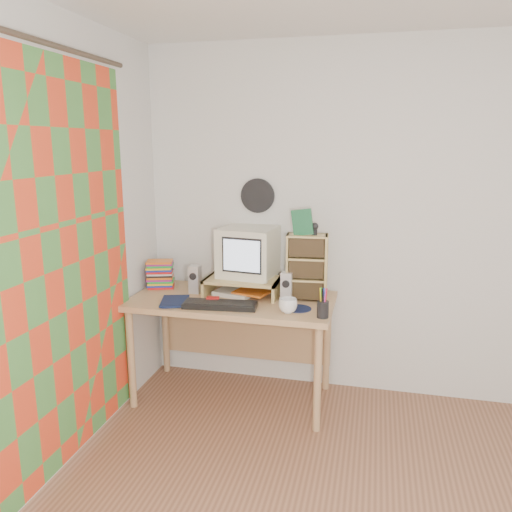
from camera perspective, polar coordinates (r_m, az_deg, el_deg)
The scene contains 19 objects.
back_wall at distance 3.59m, azimuth 14.87°, elevation 3.50°, with size 3.50×3.50×0.00m, color silver.
curtain at distance 2.87m, azimuth -21.22°, elevation -1.23°, with size 2.20×2.20×0.00m, color #E84120.
wall_disc at distance 3.65m, azimuth 0.19°, elevation 6.91°, with size 0.25×0.25×0.02m, color black.
desk at distance 3.58m, azimuth -2.46°, elevation -6.61°, with size 1.40×0.70×0.75m.
monitor_riser at distance 3.53m, azimuth -1.55°, elevation -2.98°, with size 0.52×0.30×0.12m.
crt_monitor at distance 3.53m, azimuth -1.07°, elevation 0.35°, with size 0.37×0.37×0.35m, color silver.
speaker_left at distance 3.60m, azimuth -6.99°, elevation -2.64°, with size 0.08×0.08×0.20m, color silver.
speaker_right at distance 3.40m, azimuth 3.54°, elevation -3.52°, with size 0.08×0.08×0.20m, color silver.
keyboard at distance 3.30m, azimuth -4.10°, elevation -5.59°, with size 0.48×0.16×0.03m, color black.
dvd_stack at distance 3.77m, azimuth -10.90°, elevation -1.60°, with size 0.19×0.13×0.26m, color brown, non-canonical shape.
cd_rack at distance 3.41m, azimuth 5.79°, elevation -1.31°, with size 0.27×0.15×0.45m, color tan.
mug at distance 3.18m, azimuth 3.67°, elevation -5.68°, with size 0.12×0.12×0.09m, color white.
diary at distance 3.43m, azimuth -10.78°, elevation -4.95°, with size 0.22×0.16×0.04m, color #111B3E.
mousepad at distance 3.27m, azimuth 4.82°, elevation -6.01°, with size 0.18×0.18×0.00m, color black.
pen_cup at distance 3.11m, azimuth 7.66°, elevation -5.70°, with size 0.07×0.07×0.15m, color black, non-canonical shape.
papers at distance 3.54m, azimuth -1.66°, elevation -4.23°, with size 0.27×0.20×0.04m, color silver, non-canonical shape.
red_box at distance 3.38m, azimuth -4.95°, elevation -5.07°, with size 0.08×0.05×0.04m, color #AA1312.
game_box at distance 3.33m, azimuth 5.33°, elevation 3.87°, with size 0.13×0.03×0.17m, color #1B6039.
webcam at distance 3.34m, azimuth 6.73°, elevation 3.10°, with size 0.05×0.05×0.08m, color black, non-canonical shape.
Camera 1 is at (-0.09, -1.80, 1.80)m, focal length 35.00 mm.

